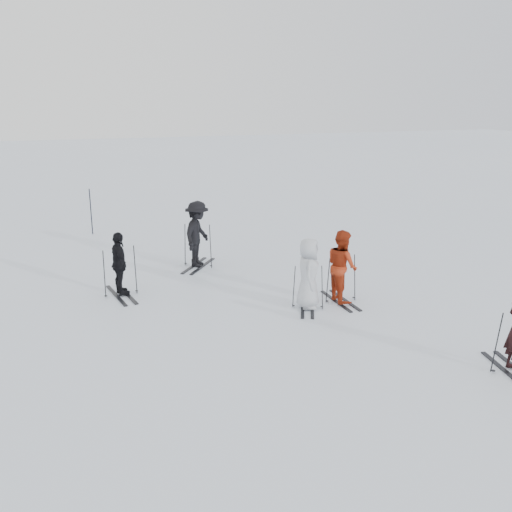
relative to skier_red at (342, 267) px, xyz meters
The scene contains 10 objects.
ground 2.04m from the skier_red, 167.85° to the left, with size 120.00×120.00×0.00m, color silver.
skier_red is the anchor object (origin of this frame).
skier_grey 1.00m from the skier_red, behind, with size 0.85×0.55×1.73m, color #B7BBC1.
skier_uphill_left 5.69m from the skier_red, 155.30° to the left, with size 0.97×0.40×1.66m, color black.
skier_uphill_far 4.98m from the skier_red, 121.69° to the left, with size 1.28×0.74×1.99m, color black.
skis_red 0.30m from the skier_red, ahead, with size 0.89×1.68×1.23m, color black, non-canonical shape.
skis_grey 1.06m from the skier_red, behind, with size 0.81×1.53×1.12m, color black, non-canonical shape.
skis_uphill_left 5.70m from the skier_red, 155.30° to the left, with size 0.96×1.82×1.33m, color black, non-canonical shape.
skis_uphill_far 4.99m from the skier_red, 121.69° to the left, with size 0.99×1.87×1.36m, color black, non-canonical shape.
piste_marker 11.06m from the skier_red, 118.59° to the left, with size 0.04×0.04×1.72m, color black.
Camera 1 is at (-4.94, -12.44, 5.04)m, focal length 40.00 mm.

